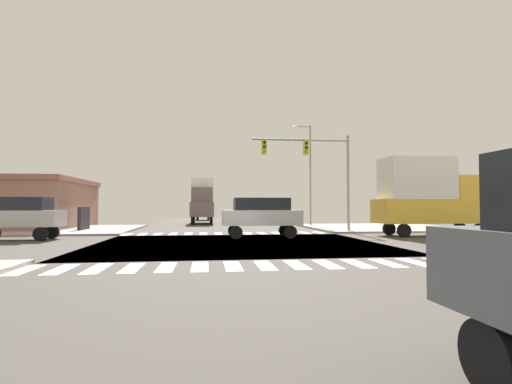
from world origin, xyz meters
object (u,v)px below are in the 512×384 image
street_lamp (308,167)px  box_truck_leading_2 (202,200)px  suv_queued_2 (17,215)px  sedan_trailing_2 (203,212)px  suv_farside_1 (261,214)px  box_truck_nearside_1 (429,195)px  traffic_signal_mast (312,160)px  bank_building (5,204)px

street_lamp → box_truck_leading_2: (-9.77, 7.58, -2.92)m
suv_queued_2 → sedan_trailing_2: (9.86, 30.25, -0.28)m
suv_farside_1 → box_truck_leading_2: bearing=-169.5°
box_truck_nearside_1 → sedan_trailing_2: box_truck_nearside_1 is taller
suv_farside_1 → street_lamp: bearing=153.4°
box_truck_leading_2 → suv_queued_2: bearing=63.5°
street_lamp → box_truck_leading_2: street_lamp is taller
traffic_signal_mast → street_lamp: street_lamp is taller
box_truck_nearside_1 → box_truck_leading_2: bearing=-144.1°
box_truck_nearside_1 → suv_queued_2: 24.20m
suv_farside_1 → suv_queued_2: 13.53m
suv_farside_1 → suv_queued_2: bearing=-90.0°
box_truck_nearside_1 → suv_farside_1: box_truck_nearside_1 is taller
box_truck_nearside_1 → sedan_trailing_2: size_ratio=1.67×
suv_queued_2 → box_truck_leading_2: bearing=153.5°
suv_farside_1 → sedan_trailing_2: size_ratio=1.07×
bank_building → box_truck_nearside_1: 32.46m
box_truck_nearside_1 → box_truck_leading_2: size_ratio=1.00×
suv_farside_1 → sedan_trailing_2: (-3.68, 30.25, -0.28)m
bank_building → sedan_trailing_2: 24.65m
box_truck_leading_2 → box_truck_nearside_1: bearing=125.9°
traffic_signal_mast → suv_queued_2: size_ratio=1.51×
traffic_signal_mast → box_truck_nearside_1: traffic_signal_mast is taller
street_lamp → suv_queued_2: (-19.63, -12.16, -4.09)m
street_lamp → box_truck_leading_2: 12.70m
bank_building → suv_farside_1: 22.84m
box_truck_nearside_1 → suv_farside_1: size_ratio=1.57×
suv_farside_1 → suv_queued_2: size_ratio=1.00×
bank_building → box_truck_leading_2: size_ratio=1.92×
suv_farside_1 → box_truck_nearside_1: bearing=90.0°
bank_building → suv_queued_2: (6.16, -11.54, -0.68)m
suv_farside_1 → bank_building: bearing=-120.4°
box_truck_leading_2 → sedan_trailing_2: (0.00, 10.51, -1.45)m
suv_queued_2 → suv_farside_1: bearing=90.0°
suv_queued_2 → box_truck_leading_2: 22.10m
suv_farside_1 → traffic_signal_mast: bearing=131.1°
traffic_signal_mast → box_truck_leading_2: 18.11m
box_truck_leading_2 → suv_farside_1: bearing=100.5°
traffic_signal_mast → bank_building: traffic_signal_mast is taller
traffic_signal_mast → suv_farside_1: traffic_signal_mast is taller
suv_queued_2 → sedan_trailing_2: size_ratio=1.07×
box_truck_nearside_1 → suv_queued_2: (-24.17, 0.00, -1.17)m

